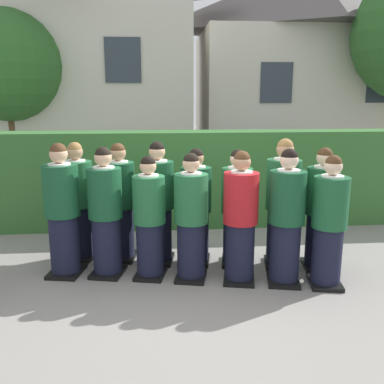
% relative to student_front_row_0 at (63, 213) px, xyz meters
% --- Properties ---
extents(ground_plane, '(60.00, 60.00, 0.00)m').
position_rel_student_front_row_0_xyz_m(ground_plane, '(1.62, -0.29, -0.80)').
color(ground_plane, gray).
extents(student_front_row_0, '(0.47, 0.56, 1.69)m').
position_rel_student_front_row_0_xyz_m(student_front_row_0, '(0.00, 0.00, 0.00)').
color(student_front_row_0, black).
rests_on(student_front_row_0, ground).
extents(student_front_row_1, '(0.47, 0.56, 1.64)m').
position_rel_student_front_row_0_xyz_m(student_front_row_1, '(0.54, -0.05, -0.02)').
color(student_front_row_1, black).
rests_on(student_front_row_1, ground).
extents(student_front_row_2, '(0.44, 0.51, 1.54)m').
position_rel_student_front_row_0_xyz_m(student_front_row_2, '(1.08, -0.17, -0.07)').
color(student_front_row_2, black).
rests_on(student_front_row_2, ground).
extents(student_front_row_3, '(0.45, 0.52, 1.58)m').
position_rel_student_front_row_0_xyz_m(student_front_row_3, '(1.59, -0.27, -0.05)').
color(student_front_row_3, black).
rests_on(student_front_row_3, ground).
extents(student_in_red_blazer, '(0.46, 0.53, 1.62)m').
position_rel_student_front_row_0_xyz_m(student_in_red_blazer, '(2.18, -0.39, -0.03)').
color(student_in_red_blazer, black).
rests_on(student_in_red_blazer, ground).
extents(student_front_row_5, '(0.47, 0.56, 1.65)m').
position_rel_student_front_row_0_xyz_m(student_front_row_5, '(2.71, -0.48, -0.02)').
color(student_front_row_5, black).
rests_on(student_front_row_5, ground).
extents(student_front_row_6, '(0.44, 0.53, 1.58)m').
position_rel_student_front_row_0_xyz_m(student_front_row_6, '(3.19, -0.60, -0.05)').
color(student_front_row_6, black).
rests_on(student_front_row_6, ground).
extents(student_rear_row_0, '(0.47, 0.56, 1.64)m').
position_rel_student_front_row_0_xyz_m(student_rear_row_0, '(0.09, 0.54, -0.02)').
color(student_rear_row_0, black).
rests_on(student_rear_row_0, ground).
extents(student_rear_row_1, '(0.44, 0.52, 1.63)m').
position_rel_student_front_row_0_xyz_m(student_rear_row_1, '(0.67, 0.47, -0.03)').
color(student_rear_row_1, black).
rests_on(student_rear_row_1, ground).
extents(student_rear_row_2, '(0.46, 0.53, 1.66)m').
position_rel_student_front_row_0_xyz_m(student_rear_row_2, '(1.19, 0.32, -0.01)').
color(student_rear_row_2, black).
rests_on(student_rear_row_2, ground).
extents(student_rear_row_3, '(0.44, 0.53, 1.57)m').
position_rel_student_front_row_0_xyz_m(student_rear_row_3, '(1.70, 0.25, -0.05)').
color(student_rear_row_3, black).
rests_on(student_rear_row_3, ground).
extents(student_rear_row_4, '(0.44, 0.53, 1.57)m').
position_rel_student_front_row_0_xyz_m(student_rear_row_4, '(2.23, 0.15, -0.06)').
color(student_rear_row_4, black).
rests_on(student_rear_row_4, ground).
extents(student_rear_row_5, '(0.48, 0.56, 1.71)m').
position_rel_student_front_row_0_xyz_m(student_rear_row_5, '(2.82, 0.03, 0.01)').
color(student_rear_row_5, black).
rests_on(student_rear_row_5, ground).
extents(student_rear_row_6, '(0.42, 0.50, 1.61)m').
position_rel_student_front_row_0_xyz_m(student_rear_row_6, '(3.31, -0.07, -0.04)').
color(student_rear_row_6, black).
rests_on(student_rear_row_6, ground).
extents(hedge, '(10.24, 0.70, 1.65)m').
position_rel_student_front_row_0_xyz_m(hedge, '(1.62, 2.04, 0.02)').
color(hedge, '#33662D').
rests_on(hedge, ground).
extents(school_building_main, '(6.86, 3.53, 6.99)m').
position_rel_student_front_row_0_xyz_m(school_building_main, '(-1.06, 7.59, 2.78)').
color(school_building_main, beige).
rests_on(school_building_main, ground).
extents(school_building_annex, '(7.25, 4.17, 6.28)m').
position_rel_student_front_row_0_xyz_m(school_building_annex, '(6.10, 8.64, 2.42)').
color(school_building_annex, beige).
rests_on(school_building_annex, ground).
extents(oak_tree_left, '(2.73, 2.73, 4.35)m').
position_rel_student_front_row_0_xyz_m(oak_tree_left, '(-2.46, 6.01, 2.17)').
color(oak_tree_left, brown).
rests_on(oak_tree_left, ground).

